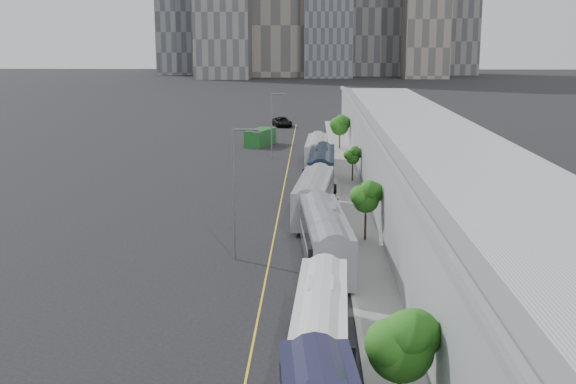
{
  "coord_description": "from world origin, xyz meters",
  "views": [
    {
      "loc": [
        1.52,
        -0.37,
        15.56
      ],
      "look_at": [
        -0.48,
        59.11,
        3.0
      ],
      "focal_mm": 45.0,
      "sensor_mm": 36.0,
      "label": 1
    }
  ],
  "objects_px": {
    "bus_5": "(322,170)",
    "shipping_container": "(260,137)",
    "bus_4": "(314,200)",
    "street_lamp_far": "(273,121)",
    "bus_3": "(325,242)",
    "street_lamp_near": "(236,185)",
    "bus_2": "(321,333)",
    "suv": "(282,122)",
    "bus_6": "(317,154)"
  },
  "relations": [
    {
      "from": "bus_5",
      "to": "shipping_container",
      "type": "distance_m",
      "value": 31.0
    },
    {
      "from": "bus_4",
      "to": "street_lamp_far",
      "type": "bearing_deg",
      "value": 104.44
    },
    {
      "from": "bus_5",
      "to": "shipping_container",
      "type": "height_order",
      "value": "bus_5"
    },
    {
      "from": "bus_3",
      "to": "bus_4",
      "type": "xyz_separation_m",
      "value": [
        -0.75,
        13.75,
        -0.04
      ]
    },
    {
      "from": "bus_4",
      "to": "street_lamp_near",
      "type": "distance_m",
      "value": 14.27
    },
    {
      "from": "bus_2",
      "to": "suv",
      "type": "distance_m",
      "value": 99.19
    },
    {
      "from": "street_lamp_near",
      "to": "shipping_container",
      "type": "relative_size",
      "value": 1.43
    },
    {
      "from": "bus_4",
      "to": "street_lamp_near",
      "type": "height_order",
      "value": "street_lamp_near"
    },
    {
      "from": "bus_5",
      "to": "bus_2",
      "type": "bearing_deg",
      "value": -88.75
    },
    {
      "from": "bus_2",
      "to": "street_lamp_near",
      "type": "height_order",
      "value": "street_lamp_near"
    },
    {
      "from": "bus_4",
      "to": "street_lamp_far",
      "type": "height_order",
      "value": "street_lamp_far"
    },
    {
      "from": "bus_5",
      "to": "street_lamp_near",
      "type": "xyz_separation_m",
      "value": [
        -6.45,
        -27.84,
        3.85
      ]
    },
    {
      "from": "bus_3",
      "to": "bus_6",
      "type": "xyz_separation_m",
      "value": [
        -0.37,
        40.46,
        -0.12
      ]
    },
    {
      "from": "bus_3",
      "to": "shipping_container",
      "type": "bearing_deg",
      "value": 94.22
    },
    {
      "from": "bus_2",
      "to": "bus_6",
      "type": "relative_size",
      "value": 0.99
    },
    {
      "from": "street_lamp_far",
      "to": "bus_4",
      "type": "bearing_deg",
      "value": -80.65
    },
    {
      "from": "street_lamp_far",
      "to": "shipping_container",
      "type": "bearing_deg",
      "value": 102.02
    },
    {
      "from": "bus_3",
      "to": "bus_6",
      "type": "bearing_deg",
      "value": 86.28
    },
    {
      "from": "bus_3",
      "to": "suv",
      "type": "distance_m",
      "value": 83.59
    },
    {
      "from": "bus_3",
      "to": "bus_5",
      "type": "xyz_separation_m",
      "value": [
        0.12,
        29.01,
        -0.05
      ]
    },
    {
      "from": "suv",
      "to": "bus_5",
      "type": "bearing_deg",
      "value": -96.9
    },
    {
      "from": "bus_6",
      "to": "street_lamp_near",
      "type": "height_order",
      "value": "street_lamp_near"
    },
    {
      "from": "bus_6",
      "to": "street_lamp_far",
      "type": "height_order",
      "value": "street_lamp_far"
    },
    {
      "from": "street_lamp_far",
      "to": "suv",
      "type": "relative_size",
      "value": 1.42
    },
    {
      "from": "shipping_container",
      "to": "suv",
      "type": "xyz_separation_m",
      "value": [
        2.25,
        24.61,
        -0.38
      ]
    },
    {
      "from": "shipping_container",
      "to": "suv",
      "type": "bearing_deg",
      "value": 103.44
    },
    {
      "from": "street_lamp_near",
      "to": "suv",
      "type": "xyz_separation_m",
      "value": [
        -0.15,
        82.15,
        -4.62
      ]
    },
    {
      "from": "bus_5",
      "to": "bus_6",
      "type": "xyz_separation_m",
      "value": [
        -0.49,
        11.44,
        -0.06
      ]
    },
    {
      "from": "bus_4",
      "to": "bus_5",
      "type": "relative_size",
      "value": 1.02
    },
    {
      "from": "bus_3",
      "to": "bus_4",
      "type": "height_order",
      "value": "bus_3"
    },
    {
      "from": "shipping_container",
      "to": "street_lamp_near",
      "type": "bearing_deg",
      "value": -68.94
    },
    {
      "from": "bus_3",
      "to": "shipping_container",
      "type": "xyz_separation_m",
      "value": [
        -8.73,
        58.72,
        -0.44
      ]
    },
    {
      "from": "bus_4",
      "to": "suv",
      "type": "xyz_separation_m",
      "value": [
        -5.73,
        69.58,
        -0.79
      ]
    },
    {
      "from": "shipping_container",
      "to": "bus_5",
      "type": "bearing_deg",
      "value": -54.72
    },
    {
      "from": "bus_2",
      "to": "street_lamp_far",
      "type": "relative_size",
      "value": 1.45
    },
    {
      "from": "bus_6",
      "to": "street_lamp_far",
      "type": "relative_size",
      "value": 1.47
    },
    {
      "from": "bus_6",
      "to": "bus_2",
      "type": "bearing_deg",
      "value": -88.07
    },
    {
      "from": "bus_2",
      "to": "suv",
      "type": "relative_size",
      "value": 2.06
    },
    {
      "from": "bus_2",
      "to": "bus_6",
      "type": "height_order",
      "value": "bus_6"
    },
    {
      "from": "bus_5",
      "to": "bus_6",
      "type": "height_order",
      "value": "bus_5"
    },
    {
      "from": "bus_2",
      "to": "bus_6",
      "type": "distance_m",
      "value": 56.13
    },
    {
      "from": "bus_2",
      "to": "bus_5",
      "type": "xyz_separation_m",
      "value": [
        0.58,
        44.69,
        0.08
      ]
    },
    {
      "from": "bus_2",
      "to": "street_lamp_far",
      "type": "bearing_deg",
      "value": 97.64
    },
    {
      "from": "bus_5",
      "to": "bus_6",
      "type": "relative_size",
      "value": 1.04
    },
    {
      "from": "street_lamp_near",
      "to": "bus_4",
      "type": "bearing_deg",
      "value": 66.07
    },
    {
      "from": "bus_6",
      "to": "suv",
      "type": "distance_m",
      "value": 43.31
    },
    {
      "from": "bus_4",
      "to": "shipping_container",
      "type": "distance_m",
      "value": 45.68
    },
    {
      "from": "bus_4",
      "to": "bus_6",
      "type": "bearing_deg",
      "value": 94.26
    },
    {
      "from": "bus_2",
      "to": "bus_5",
      "type": "bearing_deg",
      "value": 91.65
    },
    {
      "from": "bus_5",
      "to": "bus_6",
      "type": "distance_m",
      "value": 11.45
    }
  ]
}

